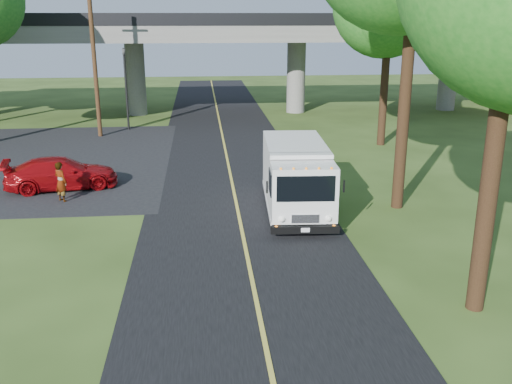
{
  "coord_description": "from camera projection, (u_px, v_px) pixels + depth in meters",
  "views": [
    {
      "loc": [
        -1.31,
        -11.4,
        7.12
      ],
      "look_at": [
        0.43,
        6.35,
        1.6
      ],
      "focal_mm": 40.0,
      "sensor_mm": 36.0,
      "label": 1
    }
  ],
  "objects": [
    {
      "name": "pedestrian",
      "position": [
        61.0,
        182.0,
        22.62
      ],
      "size": [
        0.7,
        0.68,
        1.63
      ],
      "primitive_type": "imported",
      "rotation": [
        0.0,
        0.0,
        2.43
      ],
      "color": "gray",
      "rests_on": "ground"
    },
    {
      "name": "ground",
      "position": [
        264.0,
        341.0,
        13.06
      ],
      "size": [
        120.0,
        120.0,
        0.0
      ],
      "primitive_type": "plane",
      "color": "#304518",
      "rests_on": "ground"
    },
    {
      "name": "utility_pole",
      "position": [
        94.0,
        60.0,
        33.82
      ],
      "size": [
        1.6,
        0.26,
        9.0
      ],
      "color": "#472D19",
      "rests_on": "ground"
    },
    {
      "name": "step_van",
      "position": [
        296.0,
        175.0,
        21.39
      ],
      "size": [
        2.59,
        6.22,
        2.56
      ],
      "rotation": [
        0.0,
        0.0,
        -0.06
      ],
      "color": "white",
      "rests_on": "ground"
    },
    {
      "name": "lane_line",
      "position": [
        236.0,
        203.0,
        22.56
      ],
      "size": [
        0.12,
        90.0,
        0.01
      ],
      "primitive_type": "cube",
      "color": "gold",
      "rests_on": "road"
    },
    {
      "name": "parking_lot",
      "position": [
        12.0,
        161.0,
        29.15
      ],
      "size": [
        16.0,
        18.0,
        0.01
      ],
      "primitive_type": "cube",
      "color": "black",
      "rests_on": "ground"
    },
    {
      "name": "road",
      "position": [
        236.0,
        203.0,
        22.57
      ],
      "size": [
        7.0,
        90.0,
        0.02
      ],
      "primitive_type": "cube",
      "color": "black",
      "rests_on": "ground"
    },
    {
      "name": "overpass",
      "position": [
        216.0,
        52.0,
        42.14
      ],
      "size": [
        54.0,
        10.0,
        7.3
      ],
      "color": "slate",
      "rests_on": "ground"
    },
    {
      "name": "red_sedan",
      "position": [
        61.0,
        173.0,
        24.38
      ],
      "size": [
        4.95,
        2.81,
        1.35
      ],
      "primitive_type": "imported",
      "rotation": [
        0.0,
        0.0,
        1.78
      ],
      "color": "maroon",
      "rests_on": "ground"
    },
    {
      "name": "traffic_signal",
      "position": [
        126.0,
        80.0,
        36.28
      ],
      "size": [
        0.18,
        0.22,
        5.2
      ],
      "color": "black",
      "rests_on": "ground"
    }
  ]
}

